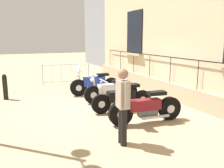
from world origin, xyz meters
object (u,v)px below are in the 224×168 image
object	(u,v)px
motorcycle_blue	(95,84)
bollard	(5,87)
pedestrian_standing	(123,102)
motorcycle_maroon	(145,108)
motorcycle_white	(111,91)
crowd_barrier	(66,73)
motorcycle_black	(122,98)

from	to	relation	value
motorcycle_blue	bollard	size ratio (longest dim) A/B	2.12
bollard	pedestrian_standing	xyz separation A→B (m)	(-2.38, 5.36, 0.47)
motorcycle_maroon	bollard	world-z (taller)	motorcycle_maroon
motorcycle_blue	bollard	bearing A→B (deg)	-11.87
motorcycle_white	crowd_barrier	size ratio (longest dim) A/B	0.89
motorcycle_maroon	crowd_barrier	xyz separation A→B (m)	(0.71, -6.42, 0.13)
motorcycle_black	crowd_barrier	distance (m)	5.22
motorcycle_blue	motorcycle_maroon	world-z (taller)	motorcycle_blue
bollard	motorcycle_white	bearing A→B (deg)	150.55
motorcycle_blue	motorcycle_white	distance (m)	1.32
motorcycle_blue	motorcycle_white	xyz separation A→B (m)	(-0.16, 1.31, -0.03)
motorcycle_maroon	pedestrian_standing	distance (m)	1.62
crowd_barrier	pedestrian_standing	size ratio (longest dim) A/B	1.37
bollard	pedestrian_standing	bearing A→B (deg)	113.92
motorcycle_black	bollard	distance (m)	4.70
crowd_barrier	motorcycle_maroon	bearing A→B (deg)	96.28
motorcycle_blue	pedestrian_standing	world-z (taller)	pedestrian_standing
motorcycle_black	bollard	bearing A→B (deg)	-42.44
motorcycle_black	motorcycle_blue	bearing A→B (deg)	-89.07
bollard	motorcycle_black	bearing A→B (deg)	137.56
motorcycle_white	pedestrian_standing	distance (m)	3.59
motorcycle_white	motorcycle_black	size ratio (longest dim) A/B	0.99
motorcycle_blue	motorcycle_black	distance (m)	2.45
motorcycle_white	bollard	bearing A→B (deg)	-29.45
crowd_barrier	motorcycle_blue	bearing A→B (deg)	101.59
pedestrian_standing	crowd_barrier	bearing A→B (deg)	-93.79
motorcycle_white	crowd_barrier	world-z (taller)	motorcycle_white
motorcycle_blue	motorcycle_white	bearing A→B (deg)	97.15
bollard	pedestrian_standing	size ratio (longest dim) A/B	0.58
crowd_barrier	motorcycle_white	bearing A→B (deg)	100.17
motorcycle_white	bollard	distance (m)	4.12
motorcycle_black	motorcycle_maroon	distance (m)	1.25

